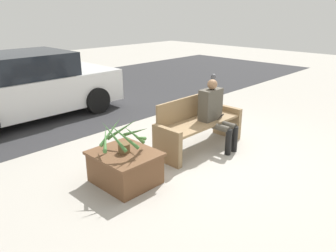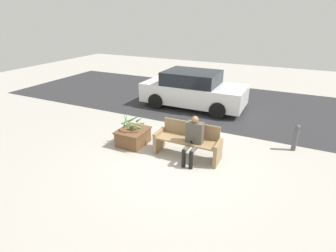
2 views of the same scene
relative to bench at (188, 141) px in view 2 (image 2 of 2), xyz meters
The scene contains 8 objects.
ground_plane 0.56m from the bench, 114.60° to the right, with size 30.00×30.00×0.00m, color #ADA89E.
road_surface 4.90m from the bench, 91.76° to the left, with size 20.00×6.00×0.01m, color #2D2D30.
bench is the anchor object (origin of this frame).
person_seated 0.38m from the bench, 42.40° to the right, with size 0.43×0.64×1.22m.
planter_box 1.70m from the bench, behind, with size 0.78×0.89×0.46m.
potted_plant 1.71m from the bench, behind, with size 0.72×0.72×0.51m.
parked_car 4.13m from the bench, 108.90° to the left, with size 4.09×1.98×1.45m.
bollard_post 3.01m from the bench, 31.54° to the left, with size 0.14×0.14×0.77m.
Camera 2 is at (2.37, -5.50, 3.53)m, focal length 28.00 mm.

